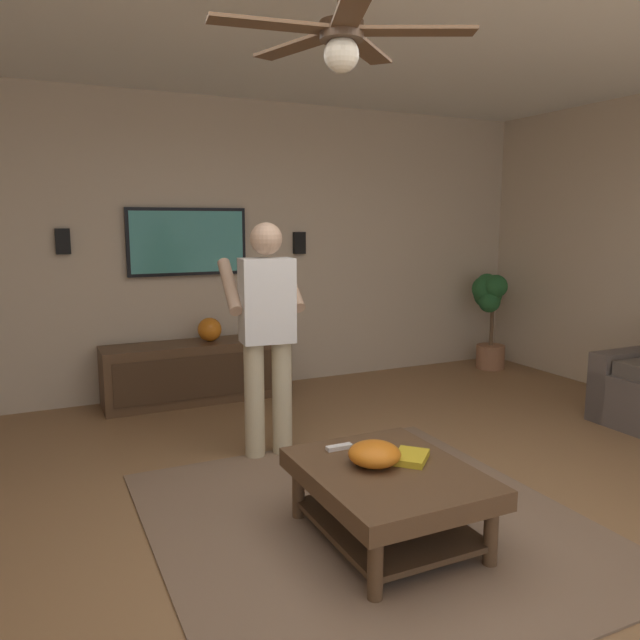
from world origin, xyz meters
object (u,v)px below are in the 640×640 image
Objects in this scene: vase_round at (210,329)px; wall_speaker_right at (63,241)px; potted_plant_tall at (489,305)px; ceiling_fan at (341,38)px; wall_speaker_left at (299,243)px; tv at (188,242)px; book at (411,457)px; media_console at (198,372)px; person_standing at (267,326)px; coffee_table at (388,487)px; bowl at (375,454)px; remote_white at (339,447)px.

wall_speaker_right is (0.25, 1.19, 0.82)m from vase_round.
ceiling_fan is (-2.74, 3.30, 1.74)m from potted_plant_tall.
potted_plant_tall is 4.87× the size of wall_speaker_left.
tv reaches higher than wall_speaker_right.
book is 0.19× the size of ceiling_fan.
media_console is 1.67m from person_standing.
potted_plant_tall is 4.87× the size of wall_speaker_right.
person_standing is (-1.53, -0.11, 0.66)m from media_console.
tv reaches higher than vase_round.
person_standing is (1.40, 0.13, 0.64)m from coffee_table.
vase_round is (2.88, 0.07, 0.20)m from bowl.
coffee_table is 6.67× the size of remote_white.
media_console is 11.33× the size of remote_white.
coffee_table is at bearing -138.90° from bowl.
person_standing reaches higher than coffee_table.
coffee_table is 0.59× the size of media_console.
vase_round is at bearing -89.41° from remote_white.
book reaches higher than remote_white.
potted_plant_tall is 4.63m from ceiling_fan.
remote_white is 0.68× the size of book.
book is (0.03, -0.16, 0.12)m from coffee_table.
coffee_table is 0.18m from bowl.
wall_speaker_right is at bearing -103.34° from media_console.
vase_round is (2.90, 0.28, 0.24)m from book.
ceiling_fan reaches higher than media_console.
ceiling_fan is at bearing -0.17° from tv.
person_standing is at bearing 4.13° from media_console.
person_standing is at bearing 113.93° from potted_plant_tall.
wall_speaker_right is 3.44m from ceiling_fan.
vase_round is at bearing 1.44° from bowl.
media_console is 1.04× the size of person_standing.
person_standing reaches higher than wall_speaker_left.
ceiling_fan is at bearing -49.06° from book.
remote_white is (-2.83, -0.13, -1.05)m from tv.
remote_white is 0.41m from book.
wall_speaker_right is at bearing -66.75° from remote_white.
coffee_table is 0.93× the size of potted_plant_tall.
wall_speaker_left is at bearing -23.77° from person_standing.
bowl is at bearing 163.21° from wall_speaker_left.
vase_round reaches higher than remote_white.
potted_plant_tall is 0.91× the size of ceiling_fan.
bowl is 0.21m from book.
wall_speaker_left is at bearing 102.59° from media_console.
coffee_table is at bearing -168.53° from person_standing.
person_standing is 2.12m from wall_speaker_left.
person_standing is at bearing 3.57° from tv.
bowl is 3.41m from wall_speaker_left.
coffee_table is 3.66× the size of bowl.
wall_speaker_right is (0.37, 4.36, 0.76)m from potted_plant_tall.
wall_speaker_right reaches higher than wall_speaker_left.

